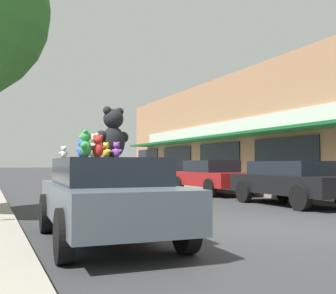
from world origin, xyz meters
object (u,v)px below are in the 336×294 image
Objects in this scene: teddy_bear_purple at (117,150)px; teddy_bear_blue at (82,149)px; parked_car_far_center at (291,181)px; teddy_bear_green at (86,144)px; plush_art_car at (107,196)px; parked_car_far_right at (211,176)px; teddy_bear_cream at (94,146)px; teddy_bear_yellow at (106,150)px; teddy_bear_white at (64,152)px; teddy_bear_red at (98,146)px; teddy_bear_giant at (113,133)px.

teddy_bear_blue is (-0.52, 0.11, 0.02)m from teddy_bear_purple.
teddy_bear_purple is at bearing -149.34° from parked_car_far_center.
teddy_bear_green is 0.59m from teddy_bear_blue.
teddy_bear_blue is at bearing -149.52° from plush_art_car.
parked_car_far_center is 4.98m from parked_car_far_right.
teddy_bear_cream reaches higher than teddy_bear_yellow.
teddy_bear_white is 0.76× the size of teddy_bear_blue.
teddy_bear_cream is at bearing 95.73° from teddy_bear_white.
parked_car_far_center is at bearing -90.00° from parked_car_far_right.
teddy_bear_red is (-0.41, -0.46, 0.03)m from teddy_bear_purple.
parked_car_far_center is at bearing 145.11° from teddy_bear_green.
teddy_bear_cream is at bearing 88.89° from teddy_bear_yellow.
parked_car_far_right is at bearing -92.36° from teddy_bear_cream.
teddy_bear_cream is (-0.35, -0.53, 0.79)m from plush_art_car.
plush_art_car is at bearing 7.81° from teddy_bear_giant.
parked_car_far_right is at bearing -73.69° from teddy_bear_yellow.
teddy_bear_purple is at bearing -108.86° from teddy_bear_red.
teddy_bear_giant reaches higher than teddy_bear_red.
parked_car_far_right is at bearing -137.12° from teddy_bear_white.
teddy_bear_giant is at bearing -95.71° from teddy_bear_red.
teddy_bear_blue reaches higher than parked_car_far_center.
parked_car_far_center is at bearing -168.97° from teddy_bear_giant.
teddy_bear_white is at bearing 129.33° from plush_art_car.
plush_art_car is 1.01m from teddy_bear_cream.
teddy_bear_giant reaches higher than parked_car_far_right.
teddy_bear_white is at bearing -158.78° from parked_car_far_center.
parked_car_far_center is (7.18, 3.84, -0.75)m from teddy_bear_blue.
teddy_bear_purple is at bearing 115.05° from teddy_bear_white.
teddy_bear_green reaches higher than teddy_bear_yellow.
teddy_bear_yellow is 0.84× the size of teddy_bear_blue.
parked_car_far_right is at bearing 166.09° from teddy_bear_green.
teddy_bear_green reaches higher than teddy_bear_cream.
teddy_bear_giant is 2.21× the size of teddy_bear_green.
parked_car_far_right is (7.29, 7.81, -0.71)m from teddy_bear_white.
teddy_bear_green is (-0.59, -0.48, 0.06)m from teddy_bear_purple.
parked_car_far_right is at bearing -79.50° from teddy_bear_blue.
teddy_bear_green reaches higher than teddy_bear_red.
teddy_bear_green is at bearing 133.11° from teddy_bear_blue.
teddy_bear_cream is at bearing -120.83° from plush_art_car.
teddy_bear_cream is 8.22m from parked_car_far_center.
plush_art_car is 1.03m from teddy_bear_giant.
teddy_bear_green reaches higher than teddy_bear_blue.
teddy_bear_red reaches higher than teddy_bear_purple.
parked_car_far_center is (7.07, 4.41, -0.76)m from teddy_bear_red.
teddy_bear_purple is (0.63, -1.12, 0.02)m from teddy_bear_white.
teddy_bear_yellow is at bearing 162.09° from teddy_bear_green.
teddy_bear_white is 0.05× the size of parked_car_far_right.
teddy_bear_red is 0.07× the size of parked_car_far_center.
teddy_bear_giant is 7.56m from parked_car_far_center.
teddy_bear_cream is at bearing -68.77° from teddy_bear_red.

